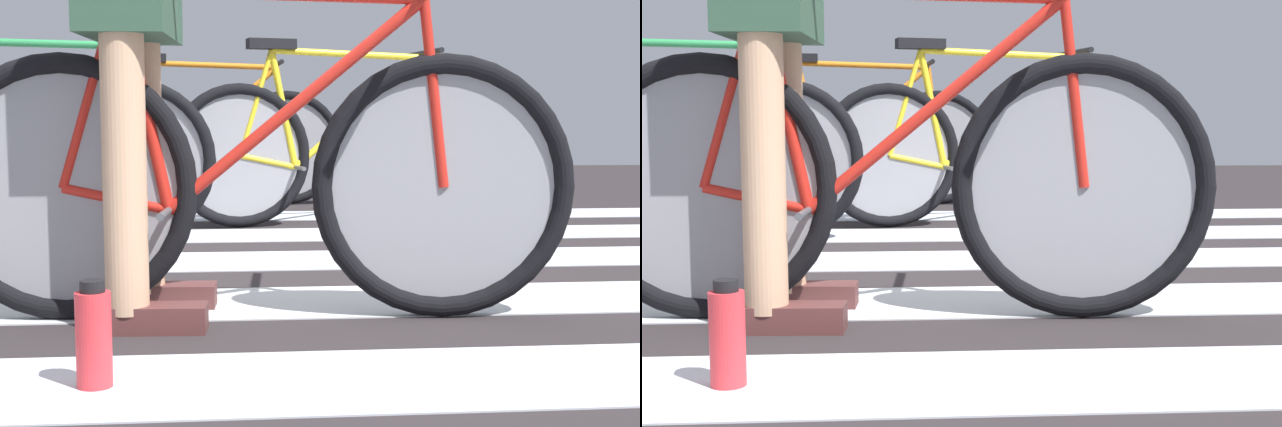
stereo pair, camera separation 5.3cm
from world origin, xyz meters
The scene contains 8 objects.
ground centered at (0.00, 0.00, 0.01)m, with size 18.00×14.00×0.02m.
crosswalk_markings centered at (-0.01, -0.27, 0.02)m, with size 5.36×5.03×0.00m.
bicycle_1_of_4 centered at (0.04, -0.45, 0.41)m, with size 1.74×0.52×0.93m.
cyclist_1_of_4 centered at (-0.27, -0.43, 0.69)m, with size 0.33×0.42×1.03m.
bicycle_2_of_4 centered at (-0.98, 1.14, 0.41)m, with size 1.74×0.52×0.93m.
bicycle_3_of_4 centered at (0.50, 1.64, 0.41)m, with size 1.71×0.57×0.93m.
bicycle_4_of_4 centered at (-0.22, 2.65, 0.41)m, with size 1.74×0.52×0.93m.
water_bottle centered at (-0.29, -1.04, 0.12)m, with size 0.07×0.07×0.22m.
Camera 1 is at (0.01, -2.77, 0.56)m, focal length 48.63 mm.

